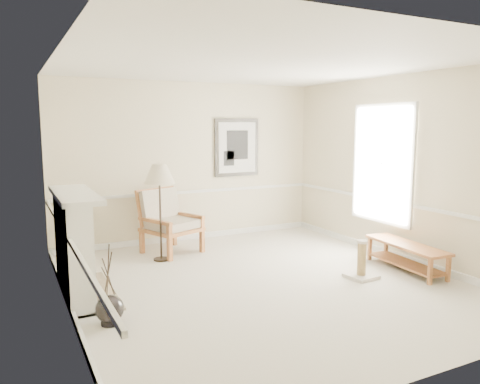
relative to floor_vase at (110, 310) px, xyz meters
The scene contains 8 objects.
ground 2.20m from the floor_vase, 12.01° to the left, with size 5.50×5.50×0.00m, color silver.
room 2.90m from the floor_vase, 13.15° to the left, with size 5.04×5.54×2.92m.
fireplace 1.18m from the floor_vase, 100.74° to the left, with size 0.64×1.64×1.31m.
floor_vase is the anchor object (origin of this frame).
armchair 2.98m from the floor_vase, 60.03° to the left, with size 1.06×1.09×1.07m.
floor_lamp 2.70m from the floor_vase, 59.77° to the left, with size 0.61×0.61×1.53m.
bench 4.29m from the floor_vase, ahead, with size 0.53×1.43×0.40m.
scratching_post 3.46m from the floor_vase, ahead, with size 0.41×0.41×0.54m.
Camera 1 is at (-3.04, -5.34, 2.11)m, focal length 35.00 mm.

